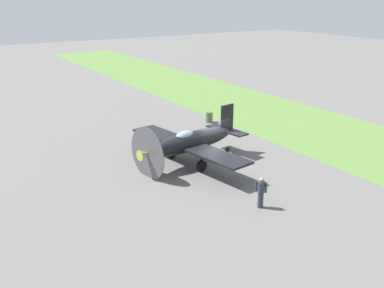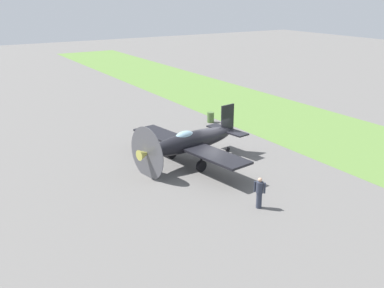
{
  "view_description": "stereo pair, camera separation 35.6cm",
  "coord_description": "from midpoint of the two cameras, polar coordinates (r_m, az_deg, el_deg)",
  "views": [
    {
      "loc": [
        -23.59,
        16.96,
        10.87
      ],
      "look_at": [
        -0.16,
        2.16,
        1.32
      ],
      "focal_mm": 41.36,
      "sensor_mm": 36.0,
      "label": 1
    },
    {
      "loc": [
        -23.78,
        16.66,
        10.87
      ],
      "look_at": [
        -0.16,
        2.16,
        1.32
      ],
      "focal_mm": 41.36,
      "sensor_mm": 36.0,
      "label": 2
    }
  ],
  "objects": [
    {
      "name": "fuel_drum",
      "position": [
        38.92,
        1.96,
        3.47
      ],
      "size": [
        0.6,
        0.6,
        0.9
      ],
      "primitive_type": "cylinder",
      "color": "#476633",
      "rests_on": "ground"
    },
    {
      "name": "ground_plane",
      "position": [
        31.02,
        2.89,
        -1.53
      ],
      "size": [
        160.0,
        160.0,
        0.0
      ],
      "primitive_type": "plane",
      "color": "#605E5B"
    },
    {
      "name": "ground_crew_chief",
      "position": [
        23.66,
        8.44,
        -6.1
      ],
      "size": [
        0.52,
        0.43,
        1.73
      ],
      "rotation": [
        0.0,
        0.0,
        3.8
      ],
      "color": "#2D3342",
      "rests_on": "ground"
    },
    {
      "name": "runway_marker_cone",
      "position": [
        37.95,
        4.0,
        2.66
      ],
      "size": [
        0.36,
        0.36,
        0.44
      ],
      "primitive_type": "cone",
      "color": "orange",
      "rests_on": "ground"
    },
    {
      "name": "airplane_lead",
      "position": [
        29.15,
        -0.59,
        0.3
      ],
      "size": [
        10.26,
        8.16,
        3.63
      ],
      "rotation": [
        0.0,
        0.0,
        0.15
      ],
      "color": "black",
      "rests_on": "ground"
    },
    {
      "name": "grass_verge",
      "position": [
        37.96,
        16.35,
        1.59
      ],
      "size": [
        120.0,
        11.0,
        0.01
      ],
      "primitive_type": "cube",
      "color": "#567A38",
      "rests_on": "ground"
    }
  ]
}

